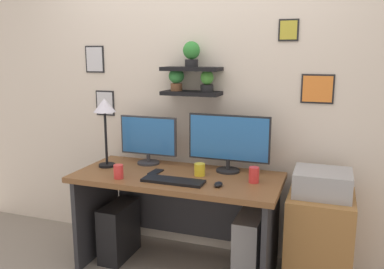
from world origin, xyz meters
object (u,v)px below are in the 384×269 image
object	(u,v)px
coffee_mug	(200,169)
printer	(322,183)
keyboard	(173,181)
computer_mouse	(218,184)
computer_tower_right	(249,245)
monitor_left	(148,139)
computer_tower_left	(119,230)
drawer_cabinet	(319,240)
desk	(180,200)
desk_lamp	(105,113)
cell_phone	(156,172)
water_cup	(254,175)
pen_cup	(119,172)
monitor_right	(229,141)

from	to	relation	value
coffee_mug	printer	world-z (taller)	printer
keyboard	printer	bearing A→B (deg)	16.87
computer_mouse	computer_tower_right	xyz separation A→B (m)	(0.17, 0.25, -0.53)
monitor_left	computer_tower_left	world-z (taller)	monitor_left
computer_mouse	printer	world-z (taller)	printer
computer_tower_left	drawer_cabinet	bearing A→B (deg)	4.37
desk	desk_lamp	world-z (taller)	desk_lamp
desk	coffee_mug	xyz separation A→B (m)	(0.16, -0.01, 0.26)
desk_lamp	printer	distance (m)	1.68
cell_phone	water_cup	xyz separation A→B (m)	(0.74, 0.01, 0.05)
desk	printer	size ratio (longest dim) A/B	4.01
coffee_mug	pen_cup	bearing A→B (deg)	-153.65
coffee_mug	drawer_cabinet	world-z (taller)	coffee_mug
cell_phone	pen_cup	xyz separation A→B (m)	(-0.19, -0.22, 0.05)
monitor_right	coffee_mug	bearing A→B (deg)	-134.56
pen_cup	computer_tower_left	xyz separation A→B (m)	(-0.15, 0.23, -0.58)
cell_phone	coffee_mug	distance (m)	0.34
printer	computer_tower_left	world-z (taller)	printer
keyboard	computer_tower_right	size ratio (longest dim) A/B	0.94
pen_cup	water_cup	world-z (taller)	water_cup
desk	cell_phone	world-z (taller)	cell_phone
monitor_right	keyboard	size ratio (longest dim) A/B	1.41
cell_phone	water_cup	distance (m)	0.74
desk_lamp	monitor_right	bearing A→B (deg)	11.55
drawer_cabinet	cell_phone	bearing A→B (deg)	-173.97
desk	water_cup	size ratio (longest dim) A/B	13.86
desk	computer_tower_left	world-z (taller)	desk
cell_phone	drawer_cabinet	world-z (taller)	cell_phone
keyboard	pen_cup	bearing A→B (deg)	-173.21
desk_lamp	printer	world-z (taller)	desk_lamp
computer_tower_right	monitor_right	bearing A→B (deg)	149.92
cell_phone	monitor_left	bearing A→B (deg)	129.80
pen_cup	cell_phone	bearing A→B (deg)	48.79
computer_tower_left	coffee_mug	bearing A→B (deg)	2.71
cell_phone	desk_lamp	bearing A→B (deg)	179.91
monitor_right	cell_phone	distance (m)	0.60
monitor_right	keyboard	xyz separation A→B (m)	(-0.30, -0.39, -0.23)
computer_mouse	cell_phone	xyz separation A→B (m)	(-0.53, 0.15, -0.01)
monitor_left	water_cup	distance (m)	0.94
computer_mouse	coffee_mug	bearing A→B (deg)	135.34
water_cup	computer_tower_right	bearing A→B (deg)	111.85
computer_tower_right	cell_phone	bearing A→B (deg)	-172.05
pen_cup	printer	bearing A→B (deg)	14.02
computer_tower_right	computer_mouse	bearing A→B (deg)	-124.50
monitor_right	computer_mouse	xyz separation A→B (m)	(0.03, -0.37, -0.22)
monitor_right	computer_mouse	bearing A→B (deg)	-85.91
monitor_left	computer_tower_right	xyz separation A→B (m)	(0.87, -0.12, -0.72)
desk	drawer_cabinet	bearing A→B (deg)	4.25
cell_phone	pen_cup	world-z (taller)	pen_cup
desk	computer_tower_left	distance (m)	0.60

